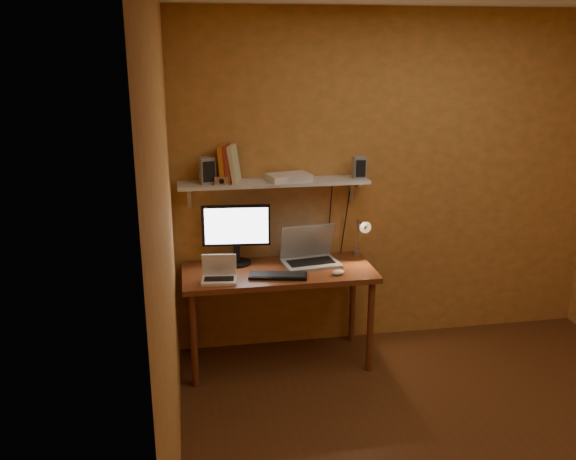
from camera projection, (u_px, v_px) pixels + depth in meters
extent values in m
cube|color=#502714|center=(470.00, 454.00, 3.63)|extent=(3.40, 3.20, 0.02)
cube|color=#CD803E|center=(391.00, 182.00, 4.77)|extent=(3.40, 0.02, 2.60)
cube|color=#CD803E|center=(166.00, 265.00, 2.97)|extent=(0.02, 3.20, 2.60)
cube|color=brown|center=(279.00, 272.00, 4.47)|extent=(1.40, 0.60, 0.04)
cylinder|color=brown|center=(194.00, 340.00, 4.24)|extent=(0.05, 0.05, 0.71)
cylinder|color=brown|center=(370.00, 326.00, 4.45)|extent=(0.05, 0.05, 0.71)
cylinder|color=brown|center=(192.00, 312.00, 4.70)|extent=(0.05, 0.05, 0.71)
cylinder|color=brown|center=(352.00, 301.00, 4.91)|extent=(0.05, 0.05, 0.71)
cube|color=silver|center=(274.00, 183.00, 4.46)|extent=(1.40, 0.25, 0.02)
cube|color=silver|center=(189.00, 196.00, 4.49)|extent=(0.03, 0.03, 0.18)
cube|color=silver|center=(351.00, 189.00, 4.70)|extent=(0.03, 0.03, 0.18)
cylinder|color=black|center=(237.00, 263.00, 4.58)|extent=(0.23, 0.23, 0.02)
cube|color=black|center=(237.00, 253.00, 4.56)|extent=(0.05, 0.04, 0.16)
cube|color=black|center=(236.00, 225.00, 4.50)|extent=(0.50, 0.08, 0.31)
cube|color=white|center=(236.00, 226.00, 4.48)|extent=(0.46, 0.05, 0.27)
cube|color=gray|center=(311.00, 263.00, 4.57)|extent=(0.44, 0.34, 0.02)
cube|color=black|center=(311.00, 262.00, 4.57)|extent=(0.36, 0.20, 0.00)
cube|color=gray|center=(307.00, 241.00, 4.61)|extent=(0.42, 0.16, 0.27)
cube|color=#131C3B|center=(307.00, 241.00, 4.61)|extent=(0.37, 0.13, 0.23)
cube|color=silver|center=(219.00, 280.00, 4.23)|extent=(0.26, 0.19, 0.02)
cube|color=black|center=(219.00, 279.00, 4.23)|extent=(0.21, 0.11, 0.00)
cube|color=silver|center=(219.00, 265.00, 4.27)|extent=(0.24, 0.07, 0.17)
cube|color=black|center=(219.00, 265.00, 4.27)|extent=(0.21, 0.06, 0.14)
cube|color=black|center=(278.00, 276.00, 4.31)|extent=(0.43, 0.22, 0.02)
ellipsoid|color=silver|center=(338.00, 272.00, 4.36)|extent=(0.11, 0.08, 0.03)
cube|color=silver|center=(356.00, 255.00, 4.80)|extent=(0.05, 0.06, 0.08)
cylinder|color=silver|center=(357.00, 237.00, 4.75)|extent=(0.02, 0.02, 0.28)
cylinder|color=silver|center=(361.00, 223.00, 4.64)|extent=(0.01, 0.16, 0.01)
cone|color=silver|center=(364.00, 226.00, 4.56)|extent=(0.09, 0.09, 0.09)
sphere|color=#FFE0A5|center=(364.00, 227.00, 4.54)|extent=(0.04, 0.04, 0.04)
cube|color=gray|center=(207.00, 170.00, 4.35)|extent=(0.12, 0.12, 0.19)
cube|color=gray|center=(359.00, 167.00, 4.53)|extent=(0.09, 0.09, 0.16)
cube|color=#B95E1B|center=(224.00, 164.00, 4.37)|extent=(0.10, 0.19, 0.27)
cube|color=maroon|center=(229.00, 164.00, 4.37)|extent=(0.11, 0.19, 0.27)
cube|color=beige|center=(234.00, 164.00, 4.38)|extent=(0.12, 0.20, 0.27)
cube|color=silver|center=(221.00, 181.00, 4.32)|extent=(0.10, 0.03, 0.06)
cylinder|color=black|center=(222.00, 181.00, 4.31)|extent=(0.04, 0.02, 0.04)
cube|color=silver|center=(289.00, 177.00, 4.46)|extent=(0.34, 0.26, 0.05)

